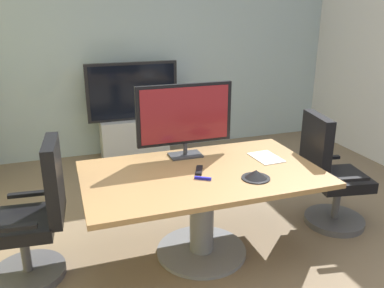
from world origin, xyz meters
name	(u,v)px	position (x,y,z in m)	size (l,w,h in m)	color
ground_plane	(217,265)	(0.00, 0.00, 0.00)	(6.97, 6.97, 0.00)	#7A664C
wall_back_glass_partition	(137,48)	(0.00, 2.98, 1.45)	(5.86, 0.10, 2.90)	#9EB2B7
conference_table	(202,194)	(-0.06, 0.21, 0.55)	(1.88, 1.11, 0.75)	olive
office_chair_left	(35,223)	(-1.35, 0.33, 0.46)	(0.61, 0.59, 1.09)	#4C4C51
office_chair_right	(330,180)	(1.23, 0.27, 0.46)	(0.63, 0.61, 1.09)	#4C4C51
tv_monitor	(185,116)	(-0.08, 0.59, 1.11)	(0.84, 0.18, 0.64)	#333338
wall_display_unit	(134,127)	(-0.15, 2.63, 0.44)	(1.20, 0.36, 1.31)	#B7BABC
conference_phone	(256,175)	(0.28, -0.05, 0.78)	(0.22, 0.22, 0.07)	black
remote_control	(199,170)	(-0.08, 0.22, 0.76)	(0.05, 0.17, 0.02)	black
whiteboard_marker	(203,178)	(-0.11, 0.06, 0.76)	(0.13, 0.02, 0.02)	#1919A5
paper_notepad	(266,157)	(0.57, 0.31, 0.75)	(0.21, 0.30, 0.01)	white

